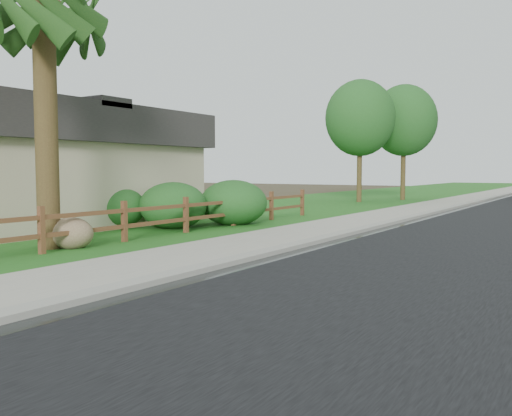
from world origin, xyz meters
The scene contains 15 objects.
ground centered at (0.00, 0.00, 0.00)m, with size 120.00×120.00×0.00m, color #3C3521.
curb centered at (0.40, 35.00, 0.06)m, with size 0.40×90.00×0.12m, color gray.
wet_gutter centered at (0.75, 35.00, 0.02)m, with size 0.50×90.00×0.00m, color black.
sidewalk centered at (-0.90, 35.00, 0.05)m, with size 2.20×90.00×0.10m, color gray.
grass_strip centered at (-2.80, 35.00, 0.03)m, with size 1.60×90.00×0.06m, color #195016.
lawn_near centered at (-8.00, 35.00, 0.02)m, with size 9.00×90.00×0.04m, color #195016.
ranch_fence centered at (-3.60, 6.40, 0.62)m, with size 0.12×16.92×1.10m.
palm_tree centered at (-4.30, 3.50, 5.52)m, with size 3.60×3.60×6.60m.
house centered at (-11.00, 7.00, 2.08)m, with size 10.60×9.60×4.05m.
boulder centered at (-3.90, 3.82, 0.39)m, with size 1.16×0.87×0.77m, color brown.
shrub_b centered at (-4.90, 8.52, 0.75)m, with size 2.14×2.14×1.50m, color #204B1A.
shrub_c centered at (-6.50, 7.58, 0.69)m, with size 1.91×1.91×1.38m, color #204B1A.
shrub_d centered at (-3.90, 10.42, 0.77)m, with size 2.27×2.27×1.55m, color #204B1A.
tree_near_left centered at (-5.32, 25.02, 4.84)m, with size 3.97×3.97×7.04m.
tree_mid_left centered at (-3.90, 28.60, 4.91)m, with size 3.98×3.98×7.11m.
Camera 1 is at (6.59, -4.46, 1.87)m, focal length 38.00 mm.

